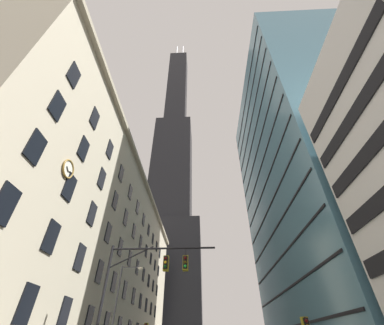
% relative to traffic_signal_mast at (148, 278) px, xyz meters
% --- Properties ---
extents(station_building, '(15.75, 65.66, 27.88)m').
position_rel_traffic_signal_mast_xyz_m(station_building, '(-14.55, 21.96, 8.10)').
color(station_building, '#B2A88E').
rests_on(station_building, ground).
extents(dark_skyscraper, '(26.10, 26.10, 192.79)m').
position_rel_traffic_signal_mast_xyz_m(dark_skyscraper, '(-9.92, 76.29, 51.75)').
color(dark_skyscraper, black).
rests_on(dark_skyscraper, ground).
extents(glass_office_midrise, '(16.30, 34.81, 52.67)m').
position_rel_traffic_signal_mast_xyz_m(glass_office_midrise, '(23.09, 18.31, 20.52)').
color(glass_office_midrise, teal).
rests_on(glass_office_midrise, ground).
extents(traffic_signal_mast, '(8.02, 0.63, 7.94)m').
position_rel_traffic_signal_mast_xyz_m(traffic_signal_mast, '(0.00, 0.00, 0.00)').
color(traffic_signal_mast, black).
rests_on(traffic_signal_mast, sidewalk_left).
extents(street_lamppost, '(2.25, 0.32, 8.24)m').
position_rel_traffic_signal_mast_xyz_m(street_lamppost, '(-3.90, 6.79, -0.82)').
color(street_lamppost, '#47474C').
rests_on(street_lamppost, sidewalk_left).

